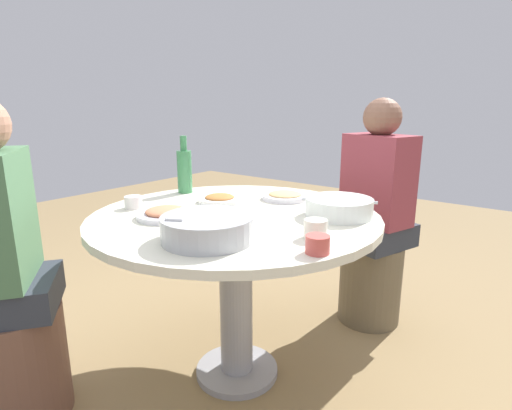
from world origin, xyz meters
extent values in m
plane|color=#8E744D|center=(0.00, 0.00, 0.00)|extent=(8.00, 8.00, 0.00)
cylinder|color=#99999E|center=(0.00, 0.00, 0.01)|extent=(0.36, 0.36, 0.03)
cylinder|color=#99999E|center=(0.00, 0.00, 0.37)|extent=(0.14, 0.14, 0.68)
cylinder|color=silver|center=(0.00, 0.00, 0.73)|extent=(1.16, 1.16, 0.03)
cylinder|color=#B2B5BA|center=(0.31, 0.14, 0.78)|extent=(0.30, 0.30, 0.08)
ellipsoid|color=white|center=(0.31, 0.14, 0.79)|extent=(0.25, 0.25, 0.09)
cube|color=white|center=(0.34, 0.07, 0.83)|extent=(0.16, 0.12, 0.01)
cylinder|color=white|center=(-0.22, 0.35, 0.78)|extent=(0.26, 0.26, 0.07)
cylinder|color=#351E0F|center=(-0.22, 0.35, 0.77)|extent=(0.23, 0.23, 0.05)
cylinder|color=silver|center=(-0.22, 0.35, 0.80)|extent=(0.13, 0.27, 0.01)
cylinder|color=silver|center=(-0.33, 0.02, 0.75)|extent=(0.21, 0.21, 0.02)
ellipsoid|color=#DFB471|center=(-0.33, 0.02, 0.76)|extent=(0.15, 0.15, 0.03)
cylinder|color=white|center=(0.21, -0.17, 0.75)|extent=(0.23, 0.23, 0.02)
ellipsoid|color=#DA815A|center=(0.21, -0.17, 0.77)|extent=(0.16, 0.16, 0.03)
cylinder|color=white|center=(-0.10, -0.18, 0.75)|extent=(0.19, 0.19, 0.02)
ellipsoid|color=#B97135|center=(-0.10, -0.18, 0.76)|extent=(0.13, 0.13, 0.03)
cylinder|color=#3F8851|center=(-0.16, -0.46, 0.84)|extent=(0.07, 0.07, 0.21)
cylinder|color=#3F8851|center=(-0.16, -0.46, 0.98)|extent=(0.03, 0.03, 0.07)
cylinder|color=beige|center=(0.07, 0.41, 0.77)|extent=(0.08, 0.08, 0.06)
cylinder|color=white|center=(0.20, -0.40, 0.77)|extent=(0.07, 0.07, 0.05)
cylinder|color=#D0514A|center=(0.19, 0.48, 0.77)|extent=(0.07, 0.07, 0.05)
cylinder|color=brown|center=(0.69, -0.50, 0.22)|extent=(0.35, 0.35, 0.44)
cube|color=#2D333D|center=(0.69, -0.50, 0.50)|extent=(0.46, 0.46, 0.12)
cylinder|color=brown|center=(-0.81, 0.27, 0.22)|extent=(0.33, 0.33, 0.44)
cube|color=#2D333D|center=(-0.81, 0.27, 0.50)|extent=(0.42, 0.41, 0.12)
cube|color=#913843|center=(-0.81, 0.27, 0.79)|extent=(0.30, 0.39, 0.46)
sphere|color=brown|center=(-0.81, 0.27, 1.11)|extent=(0.19, 0.19, 0.19)
camera|label=1|loc=(1.21, 1.03, 1.17)|focal=28.57mm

